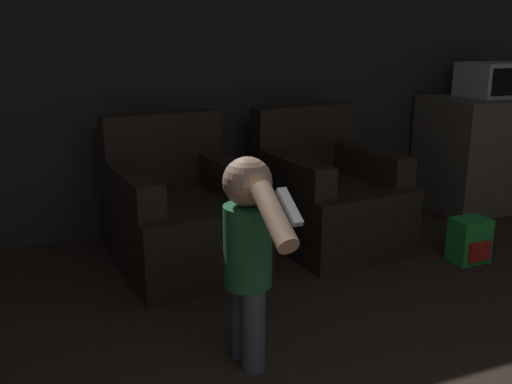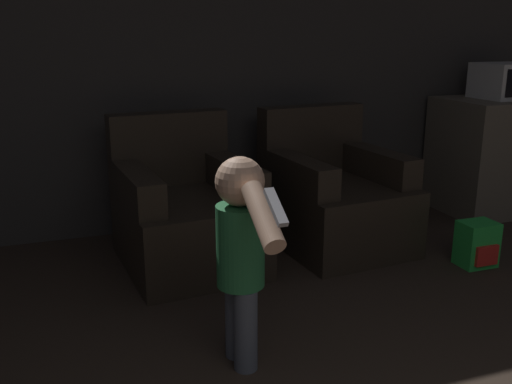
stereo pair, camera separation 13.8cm
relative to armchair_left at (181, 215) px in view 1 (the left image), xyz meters
name	(u,v)px [view 1 (the left image)]	position (x,y,z in m)	size (l,w,h in m)	color
wall_back	(169,49)	(0.14, 0.70, 0.98)	(8.40, 0.05, 2.60)	#33302D
armchair_left	(181,215)	(0.00, 0.00, 0.00)	(0.85, 0.98, 0.92)	black
armchair_right	(327,197)	(1.03, 0.00, 0.00)	(0.86, 0.99, 0.92)	black
person_toddler	(248,247)	(-0.03, -1.22, 0.23)	(0.21, 0.63, 0.93)	#474C56
toy_backpack	(470,241)	(1.70, -0.66, -0.18)	(0.22, 0.20, 0.28)	green
kitchen_counter	(488,152)	(2.71, 0.29, 0.13)	(1.05, 0.69, 0.91)	#665B4C
microwave	(493,80)	(2.68, 0.29, 0.72)	(0.47, 0.40, 0.27)	silver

